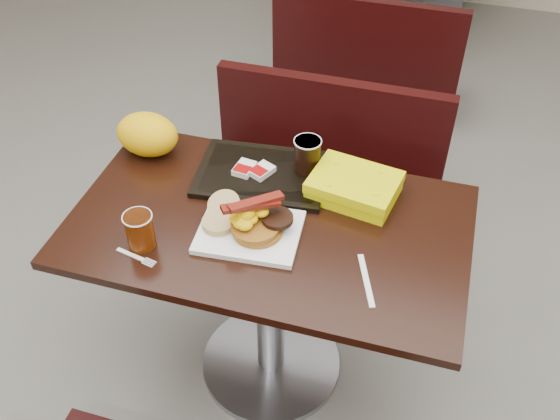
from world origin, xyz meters
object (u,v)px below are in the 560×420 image
(coffee_cup_far, at_px, (307,155))
(table_near, at_px, (270,302))
(coffee_cup_near, at_px, (140,231))
(hashbrown_sleeve_right, at_px, (262,171))
(fork, at_px, (131,255))
(paper_bag, at_px, (147,134))
(hashbrown_sleeve_left, at_px, (244,168))
(platter, at_px, (250,232))
(clamshell, at_px, (354,187))
(tray, at_px, (262,174))
(bench_far_s, at_px, (371,48))
(knife, at_px, (366,280))
(bench_near_n, at_px, (319,180))
(pancake_stack, at_px, (258,228))

(coffee_cup_far, bearing_deg, table_near, -101.36)
(coffee_cup_near, relative_size, hashbrown_sleeve_right, 1.46)
(coffee_cup_near, distance_m, fork, 0.07)
(hashbrown_sleeve_right, xyz_separation_m, paper_bag, (-0.41, 0.03, 0.04))
(coffee_cup_near, bearing_deg, paper_bag, 112.19)
(hashbrown_sleeve_left, relative_size, coffee_cup_far, 0.67)
(platter, relative_size, hashbrown_sleeve_right, 3.87)
(clamshell, bearing_deg, paper_bag, -172.36)
(tray, xyz_separation_m, hashbrown_sleeve_right, (0.00, -0.01, 0.02))
(bench_far_s, xyz_separation_m, tray, (-0.09, -1.70, 0.40))
(paper_bag, bearing_deg, clamshell, -2.10)
(coffee_cup_far, height_order, paper_bag, paper_bag)
(platter, bearing_deg, bench_far_s, 84.35)
(knife, bearing_deg, fork, -102.43)
(bench_near_n, bearing_deg, platter, -92.95)
(bench_far_s, bearing_deg, tray, -92.90)
(table_near, xyz_separation_m, bench_near_n, (0.00, 0.70, -0.02))
(fork, relative_size, paper_bag, 0.61)
(bench_near_n, bearing_deg, table_near, -90.00)
(coffee_cup_far, relative_size, paper_bag, 0.54)
(bench_far_s, distance_m, coffee_cup_far, 1.71)
(fork, relative_size, hashbrown_sleeve_left, 1.69)
(clamshell, bearing_deg, fork, -132.30)
(hashbrown_sleeve_left, relative_size, clamshell, 0.29)
(coffee_cup_near, relative_size, knife, 0.58)
(bench_near_n, height_order, coffee_cup_near, coffee_cup_near)
(table_near, xyz_separation_m, hashbrown_sleeve_right, (-0.08, 0.19, 0.40))
(pancake_stack, height_order, hashbrown_sleeve_left, pancake_stack)
(coffee_cup_near, xyz_separation_m, knife, (0.65, 0.05, -0.05))
(table_near, bearing_deg, paper_bag, 156.03)
(fork, distance_m, paper_bag, 0.49)
(bench_near_n, height_order, clamshell, clamshell)
(table_near, distance_m, pancake_stack, 0.41)
(hashbrown_sleeve_right, bearing_deg, fork, -95.46)
(fork, xyz_separation_m, coffee_cup_far, (0.39, 0.50, 0.08))
(platter, xyz_separation_m, coffee_cup_near, (-0.29, -0.13, 0.05))
(pancake_stack, distance_m, hashbrown_sleeve_left, 0.29)
(fork, relative_size, coffee_cup_far, 1.13)
(pancake_stack, relative_size, knife, 0.78)
(table_near, xyz_separation_m, paper_bag, (-0.49, 0.22, 0.45))
(knife, xyz_separation_m, coffee_cup_far, (-0.27, 0.40, 0.08))
(platter, relative_size, tray, 0.71)
(knife, height_order, hashbrown_sleeve_right, hashbrown_sleeve_right)
(platter, distance_m, hashbrown_sleeve_right, 0.26)
(platter, relative_size, knife, 1.55)
(platter, height_order, tray, tray)
(bench_near_n, height_order, hashbrown_sleeve_right, hashbrown_sleeve_right)
(table_near, relative_size, pancake_stack, 8.05)
(table_near, relative_size, coffee_cup_far, 10.36)
(hashbrown_sleeve_right, xyz_separation_m, clamshell, (0.30, -0.00, 0.01))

